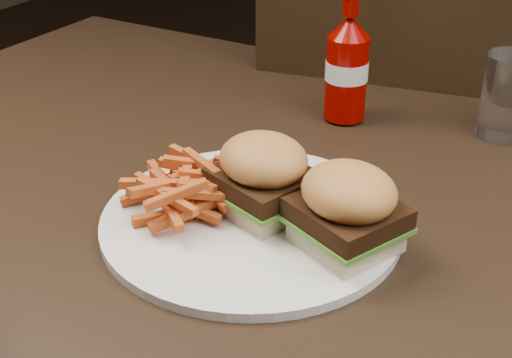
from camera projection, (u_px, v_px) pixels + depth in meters
The scene contains 8 objects.
dining_table at pixel (251, 183), 0.87m from camera, with size 1.20×0.80×0.04m, color black.
chair_far at pixel (394, 198), 1.43m from camera, with size 0.45×0.45×0.04m, color black.
plate at pixel (251, 220), 0.75m from camera, with size 0.32×0.32×0.01m, color white.
sandwich_half_a at pixel (263, 202), 0.75m from camera, with size 0.09×0.08×0.02m, color beige.
sandwich_half_b at pixel (346, 236), 0.69m from camera, with size 0.09×0.08×0.02m, color beige.
fries_pile at pixel (197, 187), 0.75m from camera, with size 0.12×0.12×0.05m, color #B14B16, non-canonical shape.
ketchup_bottle at pixel (346, 78), 0.96m from camera, with size 0.06×0.06×0.11m, color #7F0200.
tumbler at pixel (509, 96), 0.91m from camera, with size 0.07×0.07×0.11m, color white.
Camera 1 is at (0.38, -0.65, 1.16)m, focal length 50.00 mm.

